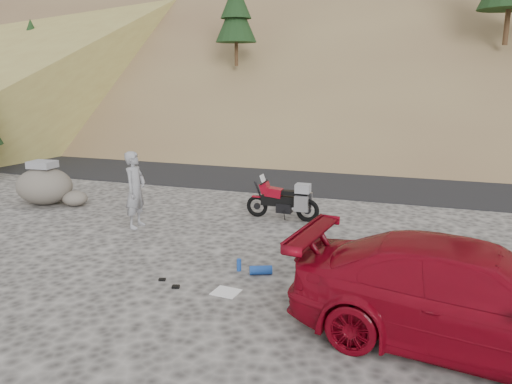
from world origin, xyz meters
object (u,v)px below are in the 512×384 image
man (138,227)px  red_car (469,348)px  boulder (44,186)px  motorcycle (286,201)px

man → red_car: 8.42m
boulder → red_car: bearing=-22.4°
red_car → boulder: boulder is taller
motorcycle → man: size_ratio=1.04×
red_car → man: bearing=73.0°
motorcycle → boulder: bearing=-174.3°
man → boulder: boulder is taller
man → red_car: (7.63, -3.57, 0.00)m
man → red_car: man is taller
motorcycle → red_car: (4.20, -5.43, -0.52)m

